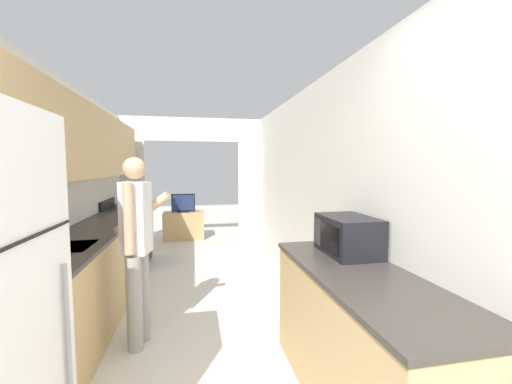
{
  "coord_description": "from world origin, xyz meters",
  "views": [
    {
      "loc": [
        0.02,
        -0.72,
        1.57
      ],
      "look_at": [
        0.85,
        3.49,
        1.22
      ],
      "focal_mm": 22.0,
      "sensor_mm": 36.0,
      "label": 1
    }
  ],
  "objects": [
    {
      "name": "tv_cabinet",
      "position": [
        -0.22,
        6.13,
        0.29
      ],
      "size": [
        0.85,
        0.42,
        0.59
      ],
      "color": "tan",
      "rests_on": "ground_plane"
    },
    {
      "name": "wall_left",
      "position": [
        -1.28,
        2.62,
        1.53
      ],
      "size": [
        0.38,
        7.88,
        2.5
      ],
      "color": "silver",
      "rests_on": "ground_plane"
    },
    {
      "name": "counter_right",
      "position": [
        1.04,
        1.02,
        0.45
      ],
      "size": [
        0.62,
        1.68,
        0.91
      ],
      "color": "tan",
      "rests_on": "ground_plane"
    },
    {
      "name": "wall_right",
      "position": [
        1.37,
        2.14,
        1.25
      ],
      "size": [
        0.06,
        7.88,
        2.5
      ],
      "color": "silver",
      "rests_on": "ground_plane"
    },
    {
      "name": "microwave",
      "position": [
        1.15,
        1.43,
        1.05
      ],
      "size": [
        0.35,
        0.51,
        0.29
      ],
      "color": "black",
      "rests_on": "counter_right"
    },
    {
      "name": "television",
      "position": [
        -0.22,
        6.08,
        0.78
      ],
      "size": [
        0.49,
        0.16,
        0.4
      ],
      "color": "black",
      "rests_on": "tv_cabinet"
    },
    {
      "name": "person",
      "position": [
        -0.48,
        2.08,
        0.88
      ],
      "size": [
        0.53,
        0.43,
        1.65
      ],
      "rotation": [
        0.0,
        0.0,
        1.35
      ],
      "color": "#9E9E9E",
      "rests_on": "ground_plane"
    },
    {
      "name": "wall_far_with_doorway",
      "position": [
        0.0,
        5.51,
        1.45
      ],
      "size": [
        3.08,
        0.06,
        2.5
      ],
      "color": "silver",
      "rests_on": "ground_plane"
    },
    {
      "name": "counter_left",
      "position": [
        -1.04,
        2.84,
        0.45
      ],
      "size": [
        0.62,
        4.33,
        0.91
      ],
      "color": "tan",
      "rests_on": "ground_plane"
    },
    {
      "name": "range_oven",
      "position": [
        -1.03,
        4.5,
        0.46
      ],
      "size": [
        0.66,
        0.78,
        1.05
      ],
      "color": "black",
      "rests_on": "ground_plane"
    }
  ]
}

